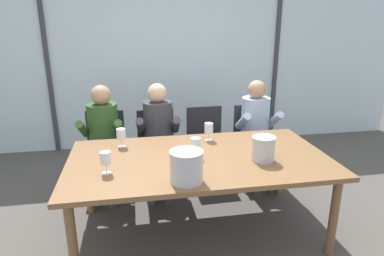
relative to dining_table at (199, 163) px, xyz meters
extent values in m
plane|color=#4C4742|center=(0.00, 1.00, -0.67)|extent=(14.00, 14.00, 0.00)
cube|color=silver|center=(0.00, 2.36, 0.63)|extent=(7.41, 0.03, 2.60)
cube|color=#38383D|center=(-1.67, 2.34, 0.63)|extent=(0.06, 0.06, 2.60)
cube|color=#38383D|center=(1.67, 2.34, 0.63)|extent=(0.06, 0.06, 2.60)
cube|color=#386633|center=(0.00, 6.46, 0.31)|extent=(13.41, 2.40, 1.95)
cube|color=brown|center=(0.00, 0.00, 0.04)|extent=(2.21, 1.20, 0.04)
cylinder|color=brown|center=(-1.00, -0.50, -0.32)|extent=(0.07, 0.07, 0.69)
cylinder|color=brown|center=(1.00, -0.50, -0.32)|extent=(0.07, 0.07, 0.69)
cylinder|color=brown|center=(-1.00, 0.50, -0.32)|extent=(0.07, 0.07, 0.69)
cylinder|color=brown|center=(1.00, 0.50, -0.32)|extent=(0.07, 0.07, 0.69)
cube|color=#232328|center=(-0.87, 0.94, -0.22)|extent=(0.46, 0.46, 0.03)
cube|color=#232328|center=(-0.86, 1.14, 0.01)|extent=(0.42, 0.06, 0.42)
cylinder|color=#232328|center=(-1.07, 0.76, -0.45)|extent=(0.04, 0.04, 0.44)
cylinder|color=#232328|center=(-0.69, 0.74, -0.45)|extent=(0.04, 0.04, 0.44)
cylinder|color=#232328|center=(-1.05, 1.14, -0.45)|extent=(0.04, 0.04, 0.44)
cylinder|color=#232328|center=(-0.67, 1.12, -0.45)|extent=(0.04, 0.04, 0.44)
cube|color=#232328|center=(-0.27, 0.90, -0.22)|extent=(0.49, 0.49, 0.03)
cube|color=#232328|center=(-0.29, 1.10, 0.01)|extent=(0.42, 0.08, 0.42)
cylinder|color=#232328|center=(-0.44, 0.69, -0.45)|extent=(0.04, 0.04, 0.44)
cylinder|color=#232328|center=(-0.06, 0.73, -0.45)|extent=(0.04, 0.04, 0.44)
cylinder|color=#232328|center=(-0.48, 1.07, -0.45)|extent=(0.04, 0.04, 0.44)
cylinder|color=#232328|center=(-0.10, 1.11, -0.45)|extent=(0.04, 0.04, 0.44)
cube|color=#232328|center=(0.29, 0.93, -0.22)|extent=(0.45, 0.45, 0.03)
cube|color=#232328|center=(0.28, 1.13, 0.01)|extent=(0.42, 0.05, 0.42)
cylinder|color=#232328|center=(0.10, 0.73, -0.45)|extent=(0.04, 0.04, 0.44)
cylinder|color=#232328|center=(0.48, 0.74, -0.45)|extent=(0.04, 0.04, 0.44)
cylinder|color=#232328|center=(0.09, 1.11, -0.45)|extent=(0.04, 0.04, 0.44)
cylinder|color=#232328|center=(0.47, 1.12, -0.45)|extent=(0.04, 0.04, 0.44)
cube|color=#232328|center=(0.84, 0.91, -0.22)|extent=(0.47, 0.47, 0.03)
cube|color=#232328|center=(0.86, 1.10, 0.01)|extent=(0.42, 0.07, 0.42)
cylinder|color=#232328|center=(0.64, 0.73, -0.45)|extent=(0.04, 0.04, 0.44)
cylinder|color=#232328|center=(1.02, 0.70, -0.45)|extent=(0.04, 0.04, 0.44)
cylinder|color=#232328|center=(0.67, 1.11, -0.45)|extent=(0.04, 0.04, 0.44)
cylinder|color=#232328|center=(1.05, 1.08, -0.45)|extent=(0.04, 0.04, 0.44)
cylinder|color=#2D5123|center=(-0.86, 0.95, 0.08)|extent=(0.34, 0.34, 0.52)
sphere|color=tan|center=(-0.86, 0.95, 0.43)|extent=(0.21, 0.21, 0.21)
cube|color=#47423D|center=(-0.97, 0.76, -0.18)|extent=(0.16, 0.41, 0.13)
cube|color=#47423D|center=(-0.79, 0.74, -0.18)|extent=(0.16, 0.41, 0.13)
cylinder|color=#47423D|center=(-0.98, 0.56, -0.43)|extent=(0.10, 0.10, 0.46)
cylinder|color=#47423D|center=(-0.80, 0.54, -0.43)|extent=(0.10, 0.10, 0.46)
cylinder|color=#2D5123|center=(-1.06, 0.84, 0.10)|extent=(0.10, 0.33, 0.26)
cylinder|color=#2D5123|center=(-0.68, 0.82, 0.10)|extent=(0.10, 0.33, 0.26)
cylinder|color=#38383D|center=(-0.27, 0.95, 0.08)|extent=(0.34, 0.34, 0.52)
sphere|color=#DBAD89|center=(-0.27, 0.95, 0.43)|extent=(0.21, 0.21, 0.21)
cube|color=#47423D|center=(-0.38, 0.76, -0.18)|extent=(0.15, 0.41, 0.13)
cube|color=#47423D|center=(-0.20, 0.74, -0.18)|extent=(0.15, 0.41, 0.13)
cylinder|color=#47423D|center=(-0.39, 0.56, -0.43)|extent=(0.10, 0.10, 0.46)
cylinder|color=#47423D|center=(-0.21, 0.54, -0.43)|extent=(0.10, 0.10, 0.46)
cylinder|color=#38383D|center=(-0.47, 0.84, 0.10)|extent=(0.10, 0.33, 0.26)
cylinder|color=#38383D|center=(-0.09, 0.82, 0.10)|extent=(0.10, 0.33, 0.26)
cylinder|color=#9EB2D1|center=(0.85, 0.95, 0.08)|extent=(0.32, 0.32, 0.52)
sphere|color=tan|center=(0.85, 0.95, 0.43)|extent=(0.21, 0.21, 0.21)
cube|color=#47423D|center=(0.76, 0.75, -0.18)|extent=(0.13, 0.40, 0.13)
cube|color=#47423D|center=(0.94, 0.75, -0.18)|extent=(0.13, 0.40, 0.13)
cylinder|color=#47423D|center=(0.77, 0.55, -0.43)|extent=(0.10, 0.10, 0.46)
cylinder|color=#47423D|center=(0.95, 0.55, -0.43)|extent=(0.10, 0.10, 0.46)
cylinder|color=#9EB2D1|center=(0.66, 0.83, 0.10)|extent=(0.08, 0.33, 0.26)
cylinder|color=#9EB2D1|center=(1.04, 0.83, 0.10)|extent=(0.08, 0.33, 0.26)
cylinder|color=#B7B7BC|center=(0.51, -0.16, 0.16)|extent=(0.19, 0.19, 0.20)
torus|color=silver|center=(0.51, -0.16, 0.27)|extent=(0.20, 0.20, 0.01)
cylinder|color=#B7B7BC|center=(-0.18, -0.44, 0.18)|extent=(0.24, 0.24, 0.23)
torus|color=silver|center=(-0.18, -0.44, 0.29)|extent=(0.25, 0.25, 0.01)
cylinder|color=silver|center=(-0.19, -0.12, 0.09)|extent=(0.14, 0.14, 0.05)
cylinder|color=silver|center=(-0.03, 0.00, 0.06)|extent=(0.07, 0.07, 0.00)
cylinder|color=silver|center=(-0.03, 0.00, 0.10)|extent=(0.01, 0.01, 0.07)
cylinder|color=silver|center=(-0.03, 0.00, 0.19)|extent=(0.08, 0.08, 0.09)
cylinder|color=#E0D184|center=(-0.03, 0.00, 0.16)|extent=(0.07, 0.07, 0.04)
cylinder|color=silver|center=(-0.76, -0.19, 0.06)|extent=(0.07, 0.07, 0.00)
cylinder|color=silver|center=(-0.76, -0.19, 0.10)|extent=(0.01, 0.01, 0.07)
cylinder|color=silver|center=(-0.76, -0.19, 0.19)|extent=(0.08, 0.08, 0.09)
cylinder|color=silver|center=(-0.66, 0.37, 0.06)|extent=(0.07, 0.07, 0.00)
cylinder|color=silver|center=(-0.66, 0.37, 0.10)|extent=(0.01, 0.01, 0.07)
cylinder|color=silver|center=(-0.66, 0.37, 0.19)|extent=(0.08, 0.08, 0.09)
cylinder|color=#560C1E|center=(-0.66, 0.37, 0.16)|extent=(0.07, 0.07, 0.04)
cylinder|color=silver|center=(0.17, 0.40, 0.06)|extent=(0.07, 0.07, 0.00)
cylinder|color=silver|center=(0.17, 0.40, 0.10)|extent=(0.01, 0.01, 0.07)
cylinder|color=silver|center=(0.17, 0.40, 0.19)|extent=(0.08, 0.08, 0.09)
cylinder|color=#560C1E|center=(0.17, 0.40, 0.16)|extent=(0.07, 0.07, 0.04)
camera|label=1|loc=(-0.53, -2.61, 1.18)|focal=31.49mm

